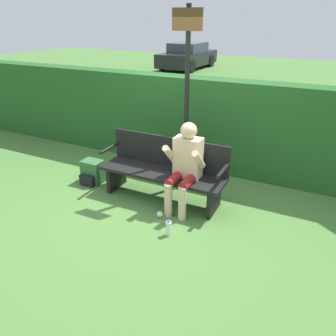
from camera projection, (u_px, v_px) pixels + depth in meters
ground_plane at (162, 199)px, 4.95m from camera, size 40.00×40.00×0.00m
hedge_back at (198, 123)px, 5.76m from camera, size 12.00×0.41×1.58m
park_bench at (164, 169)px, 4.82m from camera, size 1.87×0.51×0.91m
person_seated at (185, 163)px, 4.47m from camera, size 0.51×0.58×1.23m
backpack at (92, 172)px, 5.37m from camera, size 0.34×0.33×0.38m
water_bottle at (169, 228)px, 4.08m from camera, size 0.07×0.07×0.21m
signpost at (187, 91)px, 4.69m from camera, size 0.43×0.09×2.66m
parked_car at (188, 56)px, 17.15m from camera, size 1.94×4.11×1.29m
litter_crumple at (160, 214)px, 4.48m from camera, size 0.08×0.08×0.08m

